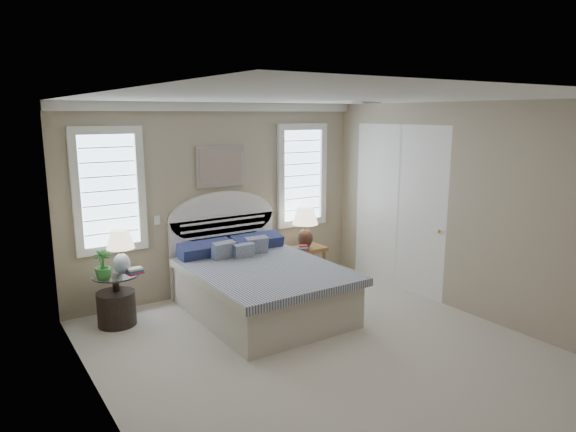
% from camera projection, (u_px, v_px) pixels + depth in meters
% --- Properties ---
extents(floor, '(4.50, 5.00, 0.01)m').
position_uv_depth(floor, '(325.00, 353.00, 5.56)').
color(floor, beige).
rests_on(floor, ground).
extents(ceiling, '(4.50, 5.00, 0.01)m').
position_uv_depth(ceiling, '(329.00, 98.00, 5.03)').
color(ceiling, white).
rests_on(ceiling, wall_back).
extents(wall_back, '(4.50, 0.02, 2.70)m').
position_uv_depth(wall_back, '(220.00, 199.00, 7.34)').
color(wall_back, tan).
rests_on(wall_back, floor).
extents(wall_left, '(0.02, 5.00, 2.70)m').
position_uv_depth(wall_left, '(103.00, 267.00, 4.08)').
color(wall_left, tan).
rests_on(wall_left, floor).
extents(wall_right, '(0.02, 5.00, 2.70)m').
position_uv_depth(wall_right, '(468.00, 210.00, 6.50)').
color(wall_right, tan).
rests_on(wall_right, floor).
extents(crown_molding, '(4.50, 0.08, 0.12)m').
position_uv_depth(crown_molding, '(219.00, 107.00, 7.05)').
color(crown_molding, white).
rests_on(crown_molding, wall_back).
extents(hvac_vent, '(0.30, 0.20, 0.02)m').
position_uv_depth(hvac_vent, '(366.00, 103.00, 6.33)').
color(hvac_vent, '#B2B2B2').
rests_on(hvac_vent, ceiling).
extents(switch_plate, '(0.08, 0.01, 0.12)m').
position_uv_depth(switch_plate, '(157.00, 220.00, 6.86)').
color(switch_plate, white).
rests_on(switch_plate, wall_back).
extents(window_left, '(0.90, 0.06, 1.60)m').
position_uv_depth(window_left, '(109.00, 191.00, 6.44)').
color(window_left, '#C2E1F6').
rests_on(window_left, wall_back).
extents(window_right, '(0.90, 0.06, 1.60)m').
position_uv_depth(window_right, '(302.00, 175.00, 8.03)').
color(window_right, '#C2E1F6').
rests_on(window_right, wall_back).
extents(painting, '(0.74, 0.04, 0.58)m').
position_uv_depth(painting, '(221.00, 166.00, 7.22)').
color(painting, silver).
rests_on(painting, wall_back).
extents(closet_door, '(0.02, 1.80, 2.40)m').
position_uv_depth(closet_door, '(398.00, 207.00, 7.51)').
color(closet_door, white).
rests_on(closet_door, floor).
extents(bed, '(1.72, 2.28, 1.47)m').
position_uv_depth(bed, '(258.00, 283.00, 6.68)').
color(bed, '#B6B1A0').
rests_on(bed, floor).
extents(side_table_left, '(0.56, 0.56, 0.63)m').
position_uv_depth(side_table_left, '(117.00, 294.00, 6.27)').
color(side_table_left, black).
rests_on(side_table_left, floor).
extents(nightstand_right, '(0.50, 0.40, 0.53)m').
position_uv_depth(nightstand_right, '(308.00, 256.00, 7.94)').
color(nightstand_right, '#9E6633').
rests_on(nightstand_right, floor).
extents(floor_pot, '(0.50, 0.50, 0.42)m').
position_uv_depth(floor_pot, '(117.00, 308.00, 6.27)').
color(floor_pot, black).
rests_on(floor_pot, floor).
extents(lamp_left, '(0.38, 0.38, 0.55)m').
position_uv_depth(lamp_left, '(121.00, 247.00, 6.21)').
color(lamp_left, white).
rests_on(lamp_left, side_table_left).
extents(lamp_right, '(0.41, 0.41, 0.64)m').
position_uv_depth(lamp_right, '(305.00, 223.00, 7.79)').
color(lamp_right, black).
rests_on(lamp_right, nightstand_right).
extents(potted_plant, '(0.25, 0.25, 0.35)m').
position_uv_depth(potted_plant, '(103.00, 265.00, 6.01)').
color(potted_plant, '#2C6F2E').
rests_on(potted_plant, side_table_left).
extents(books_left, '(0.20, 0.16, 0.08)m').
position_uv_depth(books_left, '(135.00, 271.00, 6.25)').
color(books_left, '#A92A37').
rests_on(books_left, side_table_left).
extents(books_right, '(0.18, 0.15, 0.09)m').
position_uv_depth(books_right, '(303.00, 248.00, 7.68)').
color(books_right, '#A92A37').
rests_on(books_right, nightstand_right).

